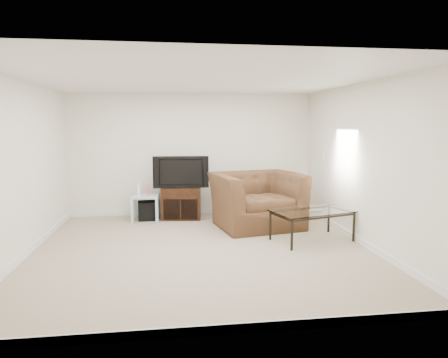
{
  "coord_description": "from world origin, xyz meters",
  "views": [
    {
      "loc": [
        -0.44,
        -5.8,
        1.85
      ],
      "look_at": [
        0.5,
        1.2,
        0.9
      ],
      "focal_mm": 32.0,
      "sensor_mm": 36.0,
      "label": 1
    }
  ],
  "objects": [
    {
      "name": "coffee_table",
      "position": [
        1.8,
        0.23,
        0.25
      ],
      "size": [
        1.41,
        1.04,
        0.49
      ],
      "primitive_type": null,
      "rotation": [
        0.0,
        0.0,
        0.28
      ],
      "color": "black",
      "rests_on": "floor"
    },
    {
      "name": "dvd_player",
      "position": [
        -0.24,
        2.05,
        0.53
      ],
      "size": [
        0.45,
        0.34,
        0.06
      ],
      "primitive_type": "cube",
      "rotation": [
        0.0,
        0.0,
        -0.11
      ],
      "color": "black",
      "rests_on": "tv_stand"
    },
    {
      "name": "game_console",
      "position": [
        -1.07,
        2.03,
        0.61
      ],
      "size": [
        0.06,
        0.17,
        0.23
      ],
      "primitive_type": "cube",
      "rotation": [
        0.0,
        0.0,
        0.08
      ],
      "color": "white",
      "rests_on": "side_table"
    },
    {
      "name": "recliner",
      "position": [
        1.12,
        1.26,
        0.66
      ],
      "size": [
        1.68,
        1.26,
        1.33
      ],
      "primitive_type": "imported",
      "rotation": [
        0.0,
        0.0,
        0.19
      ],
      "color": "brown",
      "rests_on": "floor"
    },
    {
      "name": "side_table",
      "position": [
        -0.94,
        2.05,
        0.25
      ],
      "size": [
        0.54,
        0.54,
        0.5
      ],
      "primitive_type": null,
      "rotation": [
        0.0,
        0.0,
        -0.05
      ],
      "color": "silver",
      "rests_on": "floor"
    },
    {
      "name": "wall_left",
      "position": [
        -2.5,
        0.0,
        1.25
      ],
      "size": [
        0.02,
        5.0,
        2.5
      ],
      "primitive_type": "cube",
      "color": "silver",
      "rests_on": "ground"
    },
    {
      "name": "plate_right_outlet",
      "position": [
        2.49,
        1.3,
        0.3
      ],
      "size": [
        0.02,
        0.08,
        0.12
      ],
      "primitive_type": "cube",
      "color": "white",
      "rests_on": "wall_right"
    },
    {
      "name": "tv_stand",
      "position": [
        -0.24,
        2.09,
        0.32
      ],
      "size": [
        0.82,
        0.61,
        0.64
      ],
      "primitive_type": null,
      "rotation": [
        0.0,
        0.0,
        -0.11
      ],
      "color": "black",
      "rests_on": "floor"
    },
    {
      "name": "game_case",
      "position": [
        -0.88,
        2.03,
        0.6
      ],
      "size": [
        0.06,
        0.15,
        0.2
      ],
      "primitive_type": "cube",
      "rotation": [
        0.0,
        0.0,
        0.03
      ],
      "color": "#CC4C4C",
      "rests_on": "side_table"
    },
    {
      "name": "plate_right_switch",
      "position": [
        2.49,
        1.6,
        1.25
      ],
      "size": [
        0.02,
        0.09,
        0.13
      ],
      "primitive_type": "cube",
      "color": "white",
      "rests_on": "wall_right"
    },
    {
      "name": "plate_back",
      "position": [
        -1.4,
        2.49,
        1.25
      ],
      "size": [
        0.12,
        0.02,
        0.12
      ],
      "primitive_type": "cube",
      "color": "white",
      "rests_on": "wall_back"
    },
    {
      "name": "floor",
      "position": [
        0.0,
        0.0,
        0.0
      ],
      "size": [
        5.0,
        5.0,
        0.0
      ],
      "primitive_type": "plane",
      "color": "tan",
      "rests_on": "ground"
    },
    {
      "name": "remote",
      "position": [
        1.82,
        0.15,
        0.51
      ],
      "size": [
        0.2,
        0.07,
        0.02
      ],
      "primitive_type": "cube",
      "rotation": [
        0.0,
        0.0,
        0.09
      ],
      "color": "#B2B2B7",
      "rests_on": "coffee_table"
    },
    {
      "name": "television",
      "position": [
        -0.24,
        2.06,
        0.95
      ],
      "size": [
        1.01,
        0.23,
        0.62
      ],
      "primitive_type": "imported",
      "rotation": [
        0.0,
        0.0,
        -0.03
      ],
      "color": "black",
      "rests_on": "tv_stand"
    },
    {
      "name": "wall_right",
      "position": [
        2.5,
        0.0,
        1.25
      ],
      "size": [
        0.02,
        5.0,
        2.5
      ],
      "primitive_type": "cube",
      "color": "silver",
      "rests_on": "ground"
    },
    {
      "name": "subwoofer",
      "position": [
        -0.91,
        2.07,
        0.18
      ],
      "size": [
        0.39,
        0.39,
        0.36
      ],
      "primitive_type": "cube",
      "rotation": [
        0.0,
        0.0,
        0.07
      ],
      "color": "black",
      "rests_on": "floor"
    },
    {
      "name": "wall_back",
      "position": [
        0.0,
        2.5,
        1.25
      ],
      "size": [
        5.0,
        0.02,
        2.5
      ],
      "primitive_type": "cube",
      "color": "silver",
      "rests_on": "ground"
    },
    {
      "name": "ceiling",
      "position": [
        0.0,
        0.0,
        2.5
      ],
      "size": [
        5.0,
        5.0,
        0.0
      ],
      "primitive_type": "plane",
      "color": "white",
      "rests_on": "ground"
    }
  ]
}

